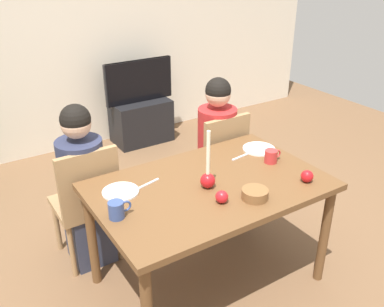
{
  "coord_description": "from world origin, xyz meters",
  "views": [
    {
      "loc": [
        -1.28,
        -1.8,
        2.04
      ],
      "look_at": [
        0.0,
        0.2,
        0.87
      ],
      "focal_mm": 39.62,
      "sensor_mm": 36.0,
      "label": 1
    }
  ],
  "objects_px": {
    "dining_table": "(210,195)",
    "tv": "(139,81)",
    "plate_left": "(121,192)",
    "mug_left": "(117,210)",
    "chair_left": "(87,199)",
    "person_left_child": "(84,190)",
    "plate_right": "(259,149)",
    "apple_by_left_plate": "(222,197)",
    "chair_right": "(219,160)",
    "candle_centerpiece": "(208,176)",
    "tv_stand": "(141,121)",
    "mug_right": "(271,156)",
    "bowl_walnuts": "(255,194)",
    "apple_near_candle": "(307,176)",
    "person_right_child": "(216,152)"
  },
  "relations": [
    {
      "from": "plate_left",
      "to": "apple_near_candle",
      "type": "xyz_separation_m",
      "value": [
        1.0,
        -0.49,
        0.03
      ]
    },
    {
      "from": "chair_left",
      "to": "plate_right",
      "type": "relative_size",
      "value": 3.97
    },
    {
      "from": "candle_centerpiece",
      "to": "mug_right",
      "type": "relative_size",
      "value": 2.87
    },
    {
      "from": "chair_left",
      "to": "mug_left",
      "type": "relative_size",
      "value": 7.0
    },
    {
      "from": "chair_left",
      "to": "tv",
      "type": "bearing_deg",
      "value": 54.1
    },
    {
      "from": "mug_left",
      "to": "plate_left",
      "type": "bearing_deg",
      "value": 62.49
    },
    {
      "from": "dining_table",
      "to": "apple_by_left_plate",
      "type": "xyz_separation_m",
      "value": [
        -0.06,
        -0.21,
        0.12
      ]
    },
    {
      "from": "chair_left",
      "to": "plate_left",
      "type": "xyz_separation_m",
      "value": [
        0.08,
        -0.41,
        0.24
      ]
    },
    {
      "from": "tv_stand",
      "to": "plate_left",
      "type": "height_order",
      "value": "plate_left"
    },
    {
      "from": "tv",
      "to": "apple_near_candle",
      "type": "height_order",
      "value": "tv"
    },
    {
      "from": "tv_stand",
      "to": "apple_near_candle",
      "type": "bearing_deg",
      "value": -93.11
    },
    {
      "from": "tv_stand",
      "to": "apple_by_left_plate",
      "type": "distance_m",
      "value": 2.66
    },
    {
      "from": "person_right_child",
      "to": "plate_left",
      "type": "bearing_deg",
      "value": -156.1
    },
    {
      "from": "dining_table",
      "to": "plate_right",
      "type": "xyz_separation_m",
      "value": [
        0.56,
        0.21,
        0.09
      ]
    },
    {
      "from": "dining_table",
      "to": "plate_right",
      "type": "relative_size",
      "value": 6.18
    },
    {
      "from": "plate_left",
      "to": "bowl_walnuts",
      "type": "bearing_deg",
      "value": -37.07
    },
    {
      "from": "dining_table",
      "to": "plate_left",
      "type": "bearing_deg",
      "value": 158.53
    },
    {
      "from": "tv",
      "to": "chair_left",
      "type": "bearing_deg",
      "value": -125.9
    },
    {
      "from": "plate_right",
      "to": "bowl_walnuts",
      "type": "bearing_deg",
      "value": -132.72
    },
    {
      "from": "chair_left",
      "to": "apple_by_left_plate",
      "type": "bearing_deg",
      "value": -57.73
    },
    {
      "from": "chair_left",
      "to": "tv_stand",
      "type": "relative_size",
      "value": 1.41
    },
    {
      "from": "tv_stand",
      "to": "plate_left",
      "type": "distance_m",
      "value": 2.45
    },
    {
      "from": "chair_left",
      "to": "mug_left",
      "type": "xyz_separation_m",
      "value": [
        -0.04,
        -0.64,
        0.29
      ]
    },
    {
      "from": "mug_right",
      "to": "bowl_walnuts",
      "type": "xyz_separation_m",
      "value": [
        -0.38,
        -0.29,
        -0.01
      ]
    },
    {
      "from": "person_left_child",
      "to": "plate_right",
      "type": "relative_size",
      "value": 5.17
    },
    {
      "from": "plate_left",
      "to": "apple_near_candle",
      "type": "distance_m",
      "value": 1.12
    },
    {
      "from": "tv_stand",
      "to": "mug_right",
      "type": "xyz_separation_m",
      "value": [
        -0.15,
        -2.28,
        0.55
      ]
    },
    {
      "from": "dining_table",
      "to": "apple_by_left_plate",
      "type": "relative_size",
      "value": 19.16
    },
    {
      "from": "person_left_child",
      "to": "tv",
      "type": "xyz_separation_m",
      "value": [
        1.23,
        1.66,
        0.14
      ]
    },
    {
      "from": "candle_centerpiece",
      "to": "apple_by_left_plate",
      "type": "relative_size",
      "value": 4.97
    },
    {
      "from": "person_left_child",
      "to": "mug_left",
      "type": "bearing_deg",
      "value": -93.02
    },
    {
      "from": "dining_table",
      "to": "tv",
      "type": "relative_size",
      "value": 1.77
    },
    {
      "from": "chair_right",
      "to": "candle_centerpiece",
      "type": "bearing_deg",
      "value": -130.65
    },
    {
      "from": "tv_stand",
      "to": "tv",
      "type": "xyz_separation_m",
      "value": [
        0.0,
        0.0,
        0.47
      ]
    },
    {
      "from": "dining_table",
      "to": "person_left_child",
      "type": "xyz_separation_m",
      "value": [
        -0.58,
        0.64,
        -0.1
      ]
    },
    {
      "from": "chair_right",
      "to": "apple_by_left_plate",
      "type": "bearing_deg",
      "value": -125.14
    },
    {
      "from": "tv",
      "to": "apple_by_left_plate",
      "type": "bearing_deg",
      "value": -105.86
    },
    {
      "from": "tv_stand",
      "to": "mug_left",
      "type": "distance_m",
      "value": 2.71
    },
    {
      "from": "person_left_child",
      "to": "plate_right",
      "type": "xyz_separation_m",
      "value": [
        1.14,
        -0.43,
        0.19
      ]
    },
    {
      "from": "bowl_walnuts",
      "to": "apple_near_candle",
      "type": "bearing_deg",
      "value": -3.51
    },
    {
      "from": "bowl_walnuts",
      "to": "mug_right",
      "type": "bearing_deg",
      "value": 37.07
    },
    {
      "from": "plate_left",
      "to": "mug_right",
      "type": "bearing_deg",
      "value": -10.07
    },
    {
      "from": "tv_stand",
      "to": "mug_right",
      "type": "height_order",
      "value": "mug_right"
    },
    {
      "from": "chair_right",
      "to": "plate_right",
      "type": "relative_size",
      "value": 3.97
    },
    {
      "from": "chair_left",
      "to": "chair_right",
      "type": "relative_size",
      "value": 1.0
    },
    {
      "from": "chair_left",
      "to": "apple_near_candle",
      "type": "xyz_separation_m",
      "value": [
        1.08,
        -0.9,
        0.28
      ]
    },
    {
      "from": "dining_table",
      "to": "plate_left",
      "type": "height_order",
      "value": "plate_left"
    },
    {
      "from": "tv",
      "to": "plate_right",
      "type": "relative_size",
      "value": 3.49
    },
    {
      "from": "bowl_walnuts",
      "to": "apple_by_left_plate",
      "type": "distance_m",
      "value": 0.2
    },
    {
      "from": "chair_right",
      "to": "mug_right",
      "type": "distance_m",
      "value": 0.65
    }
  ]
}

